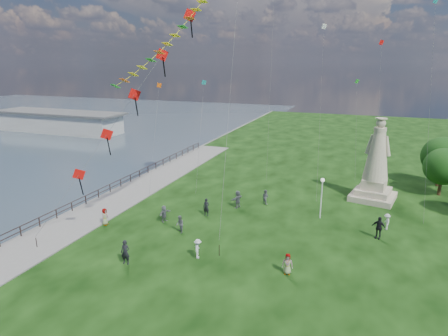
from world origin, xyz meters
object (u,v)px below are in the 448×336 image
at_px(lamppost, 322,189).
at_px(person_5, 164,214).
at_px(person_0, 125,252).
at_px(person_6, 206,207).
at_px(person_9, 379,228).
at_px(person_11, 238,199).
at_px(person_4, 287,264).
at_px(person_2, 198,249).
at_px(pier_pavilion, 60,122).
at_px(statue, 376,170).
at_px(person_10, 105,217).
at_px(person_7, 265,197).
at_px(person_8, 387,222).
at_px(person_1, 180,224).

relative_size(lamppost, person_5, 2.52).
xyz_separation_m(person_0, person_6, (1.98, 10.31, -0.06)).
relative_size(person_9, person_11, 1.08).
bearing_deg(person_5, lamppost, -55.06).
relative_size(person_0, person_4, 1.21).
bearing_deg(person_4, person_2, 172.45).
bearing_deg(pier_pavilion, statue, -18.91).
relative_size(lamppost, person_10, 2.52).
distance_m(statue, person_6, 18.44).
relative_size(person_2, person_4, 0.99).
xyz_separation_m(person_4, person_7, (-4.85, 12.53, -0.01)).
bearing_deg(statue, person_4, -95.91).
distance_m(person_8, person_10, 25.16).
height_order(person_0, person_10, person_0).
relative_size(person_0, person_8, 1.28).
distance_m(person_1, person_5, 2.94).
height_order(person_2, person_6, person_6).
bearing_deg(person_10, person_5, -63.97).
height_order(person_5, person_10, person_5).
bearing_deg(person_0, person_9, 23.37).
height_order(person_5, person_11, person_11).
xyz_separation_m(person_5, person_6, (3.10, 2.65, 0.08)).
distance_m(pier_pavilion, person_4, 70.16).
bearing_deg(person_1, statue, 92.34).
xyz_separation_m(person_2, person_10, (-10.38, 2.48, 0.03)).
bearing_deg(person_4, person_1, 153.04).
bearing_deg(pier_pavilion, person_11, -29.94).
bearing_deg(lamppost, statue, 56.85).
height_order(person_4, person_6, person_6).
distance_m(statue, person_5, 22.48).
relative_size(person_7, person_11, 0.84).
bearing_deg(person_7, person_2, 114.25).
xyz_separation_m(lamppost, person_4, (-0.96, -10.74, -2.09)).
bearing_deg(person_5, statue, -43.01).
bearing_deg(person_11, person_2, 21.32).
bearing_deg(person_5, person_9, -68.72).
relative_size(person_5, person_11, 0.87).
relative_size(person_0, person_6, 1.07).
distance_m(pier_pavilion, person_11, 58.46).
bearing_deg(person_1, lamppost, 83.62).
height_order(lamppost, person_9, lamppost).
bearing_deg(person_5, person_2, -120.15).
bearing_deg(lamppost, person_9, -27.37).
xyz_separation_m(person_0, person_7, (6.48, 15.37, -0.16)).
distance_m(lamppost, person_6, 11.01).
bearing_deg(person_10, person_4, -99.98).
distance_m(person_6, person_10, 9.34).
relative_size(person_10, person_11, 0.87).
distance_m(lamppost, person_5, 14.81).
bearing_deg(statue, pier_pavilion, 172.66).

